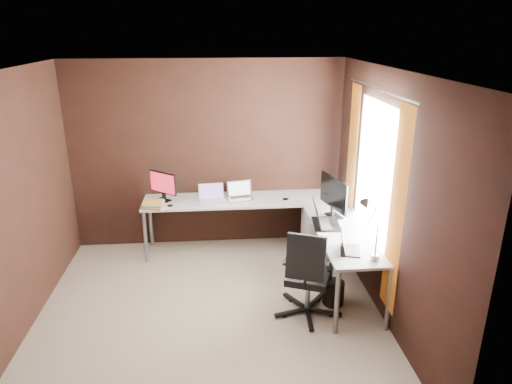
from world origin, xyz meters
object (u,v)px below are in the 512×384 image
at_px(monitor_left, 163,185).
at_px(drawer_pedestal, 320,237).
at_px(laptop_white, 212,198).
at_px(office_chair, 307,290).
at_px(wastebasket, 333,293).
at_px(laptop_black_big, 323,220).
at_px(laptop_black_small, 348,247).
at_px(book_stack, 153,204).
at_px(desk_lamp, 369,222).
at_px(laptop_silver, 240,194).
at_px(monitor_right, 334,195).

bearing_deg(monitor_left, drawer_pedestal, 27.45).
relative_size(monitor_left, laptop_white, 1.12).
xyz_separation_m(office_chair, wastebasket, (0.33, 0.18, -0.16)).
height_order(laptop_black_big, office_chair, laptop_black_big).
bearing_deg(laptop_black_small, laptop_white, 55.75).
xyz_separation_m(book_stack, office_chair, (1.70, -1.38, -0.48)).
bearing_deg(office_chair, laptop_white, 144.50).
distance_m(laptop_black_big, office_chair, 0.87).
bearing_deg(office_chair, monitor_left, 156.73).
xyz_separation_m(monitor_left, book_stack, (-0.11, -0.23, -0.18)).
xyz_separation_m(drawer_pedestal, desk_lamp, (0.12, -1.39, 0.81)).
relative_size(book_stack, office_chair, 0.31).
bearing_deg(laptop_silver, monitor_right, -44.74).
distance_m(monitor_right, book_stack, 2.23).
distance_m(drawer_pedestal, office_chair, 1.29).
xyz_separation_m(laptop_white, wastebasket, (1.31, -1.36, -0.65)).
relative_size(laptop_silver, laptop_black_small, 1.15).
bearing_deg(wastebasket, laptop_black_small, -72.07).
relative_size(monitor_left, wastebasket, 1.45).
height_order(monitor_left, laptop_white, monitor_left).
distance_m(laptop_white, office_chair, 1.88).
bearing_deg(drawer_pedestal, book_stack, 175.95).
height_order(laptop_silver, office_chair, office_chair).
distance_m(laptop_silver, wastebasket, 1.83).
distance_m(drawer_pedestal, laptop_silver, 1.19).
xyz_separation_m(drawer_pedestal, laptop_black_small, (-0.02, -1.24, 0.47)).
bearing_deg(book_stack, laptop_black_big, -19.91).
xyz_separation_m(monitor_left, monitor_right, (2.06, -0.73, 0.06)).
bearing_deg(book_stack, office_chair, -38.94).
bearing_deg(monitor_right, desk_lamp, 169.49).
xyz_separation_m(monitor_right, laptop_black_small, (-0.07, -0.89, -0.24)).
bearing_deg(laptop_white, book_stack, -173.27).
height_order(laptop_black_big, wastebasket, laptop_black_big).
distance_m(book_stack, office_chair, 2.24).
height_order(drawer_pedestal, book_stack, book_stack).
height_order(monitor_left, laptop_silver, monitor_left).
relative_size(drawer_pedestal, monitor_right, 1.02).
bearing_deg(desk_lamp, book_stack, 136.13).
relative_size(monitor_right, laptop_black_small, 1.87).
bearing_deg(monitor_right, laptop_silver, 40.53).
xyz_separation_m(monitor_right, book_stack, (-2.17, 0.50, -0.24)).
distance_m(book_stack, wastebasket, 2.45).
relative_size(laptop_white, laptop_silver, 0.95).
height_order(monitor_right, laptop_black_big, monitor_right).
bearing_deg(laptop_white, wastebasket, -51.46).
relative_size(laptop_white, wastebasket, 1.30).
relative_size(laptop_white, office_chair, 0.35).
distance_m(laptop_silver, office_chair, 1.79).
distance_m(monitor_left, office_chair, 2.36).
bearing_deg(office_chair, monitor_right, 84.28).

